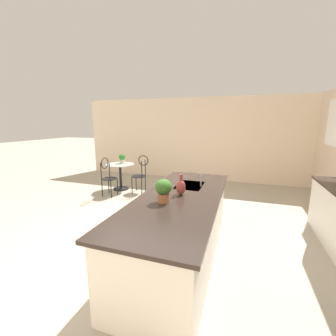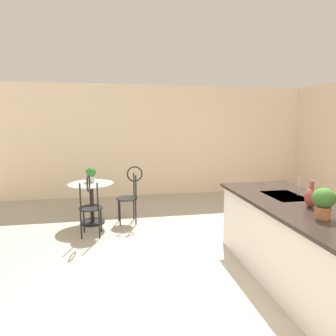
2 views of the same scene
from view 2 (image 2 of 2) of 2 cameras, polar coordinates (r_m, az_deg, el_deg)
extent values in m
plane|color=#B2A893|center=(3.71, 11.01, -20.77)|extent=(40.00, 40.00, 0.00)
cube|color=beige|center=(7.36, -0.80, 5.28)|extent=(0.12, 7.80, 2.70)
cube|color=white|center=(3.67, 25.91, -14.27)|extent=(2.70, 0.96, 0.88)
cube|color=#2D231E|center=(3.52, 26.43, -7.34)|extent=(2.80, 1.06, 0.04)
cube|color=#B2B5BA|center=(3.95, 21.68, -5.22)|extent=(0.56, 0.40, 0.03)
cylinder|color=black|center=(5.62, -14.41, -10.13)|extent=(0.44, 0.44, 0.03)
cylinder|color=black|center=(5.51, -14.56, -6.57)|extent=(0.07, 0.07, 0.69)
cylinder|color=#B2C6C1|center=(5.43, -14.71, -2.96)|extent=(0.80, 0.80, 0.01)
cylinder|color=black|center=(5.30, -9.30, -8.75)|extent=(0.03, 0.03, 0.45)
cylinder|color=black|center=(5.57, -9.54, -7.88)|extent=(0.03, 0.03, 0.45)
cylinder|color=black|center=(5.33, -6.26, -8.59)|extent=(0.03, 0.03, 0.45)
cylinder|color=black|center=(5.59, -6.65, -7.74)|extent=(0.03, 0.03, 0.45)
cylinder|color=black|center=(5.38, -7.99, -5.84)|extent=(0.40, 0.40, 0.02)
cylinder|color=black|center=(5.22, -6.25, -3.84)|extent=(0.03, 0.03, 0.45)
cylinder|color=black|center=(5.47, -6.62, -3.24)|extent=(0.03, 0.03, 0.45)
torus|color=black|center=(5.30, -6.48, -1.16)|extent=(0.04, 0.28, 0.28)
cylinder|color=black|center=(5.13, -16.01, -9.59)|extent=(0.03, 0.03, 0.45)
cylinder|color=black|center=(5.10, -12.85, -9.59)|extent=(0.03, 0.03, 0.45)
cylinder|color=black|center=(4.87, -16.50, -10.63)|extent=(0.03, 0.03, 0.45)
cylinder|color=black|center=(4.83, -13.17, -10.64)|extent=(0.03, 0.03, 0.45)
cylinder|color=black|center=(4.91, -14.74, -7.51)|extent=(0.40, 0.40, 0.02)
cylinder|color=black|center=(4.73, -16.65, -5.53)|extent=(0.03, 0.03, 0.45)
cylinder|color=black|center=(4.70, -13.50, -5.50)|extent=(0.03, 0.03, 0.45)
torus|color=black|center=(4.66, -15.19, -2.84)|extent=(0.28, 0.04, 0.28)
cylinder|color=#B2B5BA|center=(4.02, 23.97, -3.29)|extent=(0.02, 0.02, 0.22)
cylinder|color=beige|center=(5.56, -14.66, -2.07)|extent=(0.13, 0.13, 0.10)
ellipsoid|color=#2C7329|center=(5.53, -14.71, -0.77)|extent=(0.19, 0.19, 0.17)
cylinder|color=#9E603D|center=(3.19, 27.80, -7.63)|extent=(0.14, 0.14, 0.11)
ellipsoid|color=#356A27|center=(3.15, 28.00, -5.14)|extent=(0.21, 0.21, 0.19)
ellipsoid|color=#993D38|center=(3.52, 25.97, -5.21)|extent=(0.13, 0.13, 0.21)
cylinder|color=#993D38|center=(3.49, 26.13, -2.91)|extent=(0.04, 0.04, 0.08)
camera|label=1|loc=(2.82, 81.11, 2.64)|focal=23.45mm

